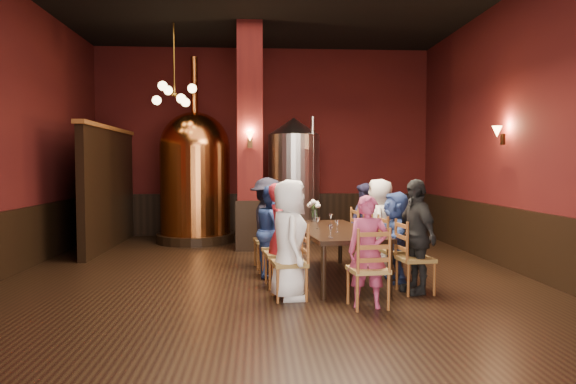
{
  "coord_description": "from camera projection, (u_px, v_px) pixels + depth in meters",
  "views": [
    {
      "loc": [
        -0.16,
        -7.49,
        1.69
      ],
      "look_at": [
        0.3,
        0.2,
        1.29
      ],
      "focal_mm": 32.0,
      "sensor_mm": 36.0,
      "label": 1
    }
  ],
  "objects": [
    {
      "name": "room",
      "position": [
        268.0,
        127.0,
        7.44
      ],
      "size": [
        10.0,
        10.02,
        4.5
      ],
      "color": "black",
      "rests_on": "ground"
    },
    {
      "name": "wainscot_right",
      "position": [
        529.0,
        244.0,
        7.77
      ],
      "size": [
        0.08,
        9.9,
        1.0
      ],
      "primitive_type": "cube",
      "color": "black",
      "rests_on": "ground"
    },
    {
      "name": "wainscot_back",
      "position": [
        264.0,
        214.0,
        12.48
      ],
      "size": [
        7.9,
        0.08,
        1.0
      ],
      "primitive_type": "cube",
      "color": "black",
      "rests_on": "ground"
    },
    {
      "name": "column",
      "position": [
        250.0,
        137.0,
        10.22
      ],
      "size": [
        0.58,
        0.58,
        4.5
      ],
      "primitive_type": "cube",
      "color": "#4C1210",
      "rests_on": "ground"
    },
    {
      "name": "partition",
      "position": [
        109.0,
        189.0,
        10.5
      ],
      "size": [
        0.22,
        3.5,
        2.4
      ],
      "primitive_type": "cube",
      "color": "black",
      "rests_on": "ground"
    },
    {
      "name": "pendant_cluster",
      "position": [
        174.0,
        94.0,
        10.18
      ],
      "size": [
        0.9,
        0.9,
        1.7
      ],
      "primitive_type": null,
      "color": "#A57226",
      "rests_on": "room"
    },
    {
      "name": "sconce_wall",
      "position": [
        503.0,
        135.0,
        8.48
      ],
      "size": [
        0.2,
        0.2,
        0.36
      ],
      "primitive_type": null,
      "rotation": [
        0.0,
        0.0,
        1.57
      ],
      "color": "black",
      "rests_on": "room"
    },
    {
      "name": "sconce_column",
      "position": [
        250.0,
        139.0,
        9.92
      ],
      "size": [
        0.2,
        0.2,
        0.36
      ],
      "primitive_type": null,
      "rotation": [
        0.0,
        0.0,
        3.14
      ],
      "color": "black",
      "rests_on": "column"
    },
    {
      "name": "dining_table",
      "position": [
        333.0,
        233.0,
        7.61
      ],
      "size": [
        1.28,
        2.5,
        0.75
      ],
      "rotation": [
        0.0,
        0.0,
        0.12
      ],
      "color": "black",
      "rests_on": "ground"
    },
    {
      "name": "chair_0",
      "position": [
        289.0,
        263.0,
        6.49
      ],
      "size": [
        0.51,
        0.51,
        0.92
      ],
      "primitive_type": null,
      "rotation": [
        0.0,
        0.0,
        -1.45
      ],
      "color": "#9C5827",
      "rests_on": "ground"
    },
    {
      "name": "person_0",
      "position": [
        289.0,
        239.0,
        6.47
      ],
      "size": [
        0.52,
        0.77,
        1.51
      ],
      "primitive_type": "imported",
      "rotation": [
        0.0,
        0.0,
        1.63
      ],
      "color": "white",
      "rests_on": "ground"
    },
    {
      "name": "chair_1",
      "position": [
        281.0,
        254.0,
        7.14
      ],
      "size": [
        0.51,
        0.51,
        0.92
      ],
      "primitive_type": null,
      "rotation": [
        0.0,
        0.0,
        -1.45
      ],
      "color": "#9C5827",
      "rests_on": "ground"
    },
    {
      "name": "person_1",
      "position": [
        281.0,
        235.0,
        7.13
      ],
      "size": [
        0.42,
        0.57,
        1.44
      ],
      "primitive_type": "imported",
      "rotation": [
        0.0,
        0.0,
        1.43
      ],
      "color": "#B41E2A",
      "rests_on": "ground"
    },
    {
      "name": "chair_2",
      "position": [
        273.0,
        246.0,
        7.79
      ],
      "size": [
        0.51,
        0.51,
        0.92
      ],
      "primitive_type": null,
      "rotation": [
        0.0,
        0.0,
        -1.45
      ],
      "color": "#9C5827",
      "rests_on": "ground"
    },
    {
      "name": "person_2",
      "position": [
        273.0,
        231.0,
        7.78
      ],
      "size": [
        0.38,
        0.7,
        1.39
      ],
      "primitive_type": "imported",
      "rotation": [
        0.0,
        0.0,
        1.5
      ],
      "color": "#29448B",
      "rests_on": "ground"
    },
    {
      "name": "chair_3",
      "position": [
        267.0,
        240.0,
        8.45
      ],
      "size": [
        0.51,
        0.51,
        0.92
      ],
      "primitive_type": null,
      "rotation": [
        0.0,
        0.0,
        -1.45
      ],
      "color": "#9C5827",
      "rests_on": "ground"
    },
    {
      "name": "person_3",
      "position": [
        267.0,
        223.0,
        8.44
      ],
      "size": [
        0.65,
        1.01,
        1.49
      ],
      "primitive_type": "imported",
      "rotation": [
        0.0,
        0.0,
        1.47
      ],
      "color": "black",
      "rests_on": "ground"
    },
    {
      "name": "chair_4",
      "position": [
        415.0,
        258.0,
        6.79
      ],
      "size": [
        0.51,
        0.51,
        0.92
      ],
      "primitive_type": null,
      "rotation": [
        0.0,
        0.0,
        1.69
      ],
      "color": "#9C5827",
      "rests_on": "ground"
    },
    {
      "name": "person_4",
      "position": [
        416.0,
        236.0,
        6.78
      ],
      "size": [
        0.54,
        0.94,
        1.51
      ],
      "primitive_type": "imported",
      "rotation": [
        0.0,
        0.0,
        4.91
      ],
      "color": "black",
      "rests_on": "ground"
    },
    {
      "name": "chair_5",
      "position": [
        396.0,
        250.0,
        7.45
      ],
      "size": [
        0.51,
        0.51,
        0.92
      ],
      "primitive_type": null,
      "rotation": [
        0.0,
        0.0,
        1.69
      ],
      "color": "#9C5827",
      "rests_on": "ground"
    },
    {
      "name": "person_5",
      "position": [
        396.0,
        237.0,
        7.44
      ],
      "size": [
        0.5,
        1.25,
        1.31
      ],
      "primitive_type": "imported",
      "rotation": [
        0.0,
        0.0,
        4.62
      ],
      "color": "navy",
      "rests_on": "ground"
    },
    {
      "name": "chair_6",
      "position": [
        380.0,
        243.0,
        8.1
      ],
      "size": [
        0.51,
        0.51,
        0.92
      ],
      "primitive_type": null,
      "rotation": [
        0.0,
        0.0,
        1.69
      ],
      "color": "#9C5827",
      "rests_on": "ground"
    },
    {
      "name": "person_6",
      "position": [
        380.0,
        226.0,
        8.08
      ],
      "size": [
        0.63,
        0.82,
        1.48
      ],
      "primitive_type": "imported",
      "rotation": [
        0.0,
        0.0,
        4.46
      ],
      "color": "beige",
      "rests_on": "ground"
    },
    {
      "name": "chair_7",
      "position": [
        366.0,
        237.0,
        8.76
      ],
      "size": [
        0.51,
        0.51,
        0.92
      ],
      "primitive_type": null,
      "rotation": [
        0.0,
        0.0,
        1.69
      ],
      "color": "#9C5827",
      "rests_on": "ground"
    },
    {
      "name": "person_7",
      "position": [
        366.0,
        224.0,
        8.74
      ],
      "size": [
        0.6,
        0.75,
        1.39
      ],
      "primitive_type": "imported",
      "rotation": [
        0.0,
        0.0,
        5.19
      ],
      "color": "#1D1C38",
      "rests_on": "ground"
    },
    {
      "name": "chair_8",
      "position": [
        368.0,
        269.0,
        6.1
      ],
      "size": [
        0.51,
        0.51,
        0.92
      ],
      "primitive_type": null,
      "rotation": [
        0.0,
        0.0,
        3.26
      ],
      "color": "#9C5827",
      "rests_on": "ground"
    },
    {
      "name": "person_8",
      "position": [
        368.0,
        252.0,
        6.09
      ],
      "size": [
        0.53,
        0.39,
        1.34
      ],
      "primitive_type": "imported",
      "rotation": [
        0.0,
        0.0,
        6.13
      ],
      "color": "#A4365D",
      "rests_on": "ground"
    },
    {
      "name": "copper_kettle",
      "position": [
        195.0,
        175.0,
        11.28
      ],
      "size": [
        1.76,
        1.76,
        4.04
      ],
      "rotation": [
        0.0,
        0.0,
        -0.18
      ],
      "color": "black",
      "rests_on": "ground"
    },
    {
      "name": "steel_vessel",
      "position": [
        294.0,
        180.0,
        11.35
      ],
      "size": [
        1.44,
        1.44,
        2.74
      ],
      "rotation": [
        0.0,
        0.0,
        0.34
      ],
      "color": "#B2B2B7",
      "rests_on": "ground"
    },
    {
      "name": "rose_vase",
      "position": [
        314.0,
        207.0,
        8.56
      ],
      "size": [
        0.22,
        0.22,
        0.38
      ],
      "color": "white",
      "rests_on": "dining_table"
    },
    {
      "name": "wine_glass_0",
      "position": [
        331.0,
        219.0,
        8.14
      ],
      "size": [
        0.07,
        0.07,
        0.17
      ],
      "primitive_type": null,
      "color": "white",
      "rests_on": "dining_table"
    },
    {
      "name": "wine_glass_1",
      "position": [
        318.0,
        223.0,
        7.59
      ],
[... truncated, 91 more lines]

